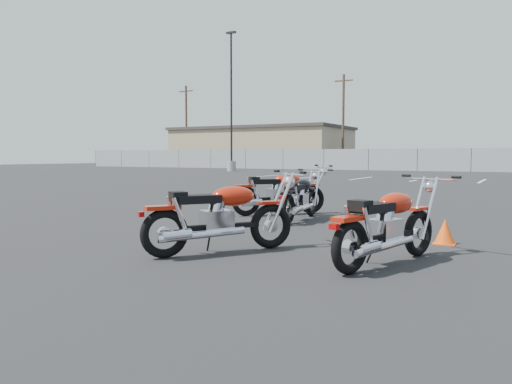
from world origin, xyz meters
The scene contains 12 objects.
ground centered at (0.00, 0.00, 0.00)m, with size 120.00×120.00×0.00m, color black.
motorcycle_front_red centered at (-0.51, 2.88, 0.47)m, with size 1.74×1.83×1.04m.
motorcycle_second_black centered at (0.24, 2.30, 0.44)m, with size 0.76×1.96×0.96m.
motorcycle_third_red centered at (0.66, -1.17, 0.47)m, with size 1.55×1.96×1.04m.
motorcycle_rear_red centered at (2.69, -0.82, 0.45)m, with size 1.04×2.01×1.00m.
training_cone_near centered at (3.06, 0.91, 0.18)m, with size 0.30×0.30×0.35m.
light_pole_west centered at (-16.74, 27.19, 2.87)m, with size 0.80×0.70×10.85m.
chainlink_fence centered at (0.00, 35.00, 0.90)m, with size 80.06×0.06×1.80m.
tan_building_west centered at (-22.00, 42.00, 2.16)m, with size 18.40×10.40×4.30m.
utility_pole_a centered at (-30.00, 39.00, 4.69)m, with size 1.80×0.24×9.00m.
utility_pole_b centered at (-12.00, 40.00, 4.69)m, with size 1.80×0.24×9.00m.
parking_line_stripes centered at (-2.50, 20.00, 0.00)m, with size 15.12×4.00×0.01m.
Camera 1 is at (4.09, -6.43, 1.24)m, focal length 35.00 mm.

